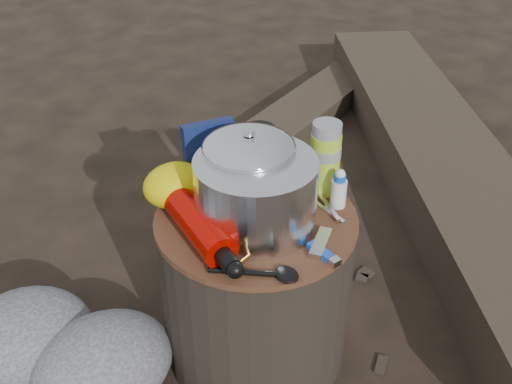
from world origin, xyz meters
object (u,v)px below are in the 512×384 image
fuel_bottle (198,224)px  stump (256,286)px  thermos (325,158)px  travel_mug (259,151)px  camping_pot (249,174)px  log_main (440,162)px

fuel_bottle → stump: bearing=1.7°
thermos → travel_mug: size_ratio=1.48×
stump → camping_pot: size_ratio=2.30×
stump → log_main: stump is taller
travel_mug → thermos: bearing=-59.3°
fuel_bottle → travel_mug: bearing=34.8°
log_main → thermos: 0.92m
log_main → thermos: (-0.76, -0.32, 0.41)m
log_main → travel_mug: 0.94m
fuel_bottle → thermos: thermos is taller
log_main → fuel_bottle: (-1.09, -0.33, 0.36)m
stump → thermos: (0.19, 0.01, 0.29)m
camping_pot → travel_mug: bearing=52.1°
camping_pot → travel_mug: size_ratio=1.66×
camping_pot → thermos: (0.19, -0.02, -0.01)m
fuel_bottle → thermos: size_ratio=1.72×
fuel_bottle → travel_mug: travel_mug is taller
stump → log_main: size_ratio=0.21×
log_main → camping_pot: 1.08m
thermos → travel_mug: thermos is taller
thermos → travel_mug: 0.17m
fuel_bottle → thermos: (0.33, 0.01, 0.05)m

